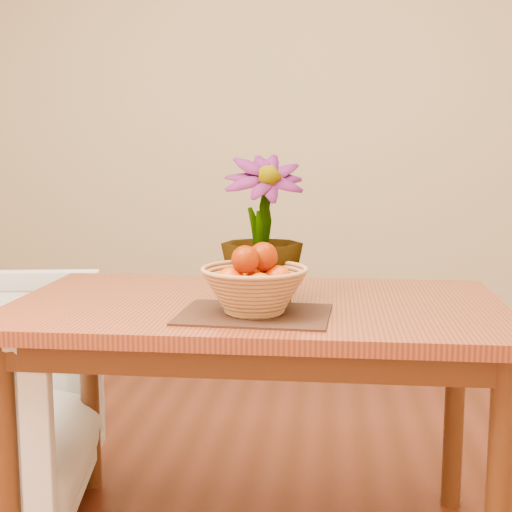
# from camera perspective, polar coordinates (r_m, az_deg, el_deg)

# --- Properties ---
(wall_back) EXTENTS (4.00, 0.02, 2.70)m
(wall_back) POSITION_cam_1_polar(r_m,az_deg,el_deg) (3.94, 3.15, 11.01)
(wall_back) COLOR beige
(wall_back) RESTS_ON floor
(table) EXTENTS (1.40, 0.80, 0.75)m
(table) POSITION_cam_1_polar(r_m,az_deg,el_deg) (2.06, 0.09, -6.05)
(table) COLOR maroon
(table) RESTS_ON floor
(placemat) EXTENTS (0.41, 0.31, 0.01)m
(placemat) POSITION_cam_1_polar(r_m,az_deg,el_deg) (1.87, -0.13, -4.68)
(placemat) COLOR #371C14
(placemat) RESTS_ON table
(wicker_basket) EXTENTS (0.28, 0.28, 0.11)m
(wicker_basket) POSITION_cam_1_polar(r_m,az_deg,el_deg) (1.86, -0.13, -2.90)
(wicker_basket) COLOR #BD814E
(wicker_basket) RESTS_ON placemat
(orange_pile) EXTENTS (0.19, 0.19, 0.14)m
(orange_pile) POSITION_cam_1_polar(r_m,az_deg,el_deg) (1.85, -0.10, -1.16)
(orange_pile) COLOR #CF4103
(orange_pile) RESTS_ON wicker_basket
(potted_plant) EXTENTS (0.28, 0.28, 0.42)m
(potted_plant) POSITION_cam_1_polar(r_m,az_deg,el_deg) (2.01, 0.49, 2.19)
(potted_plant) COLOR #164A15
(potted_plant) RESTS_ON table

